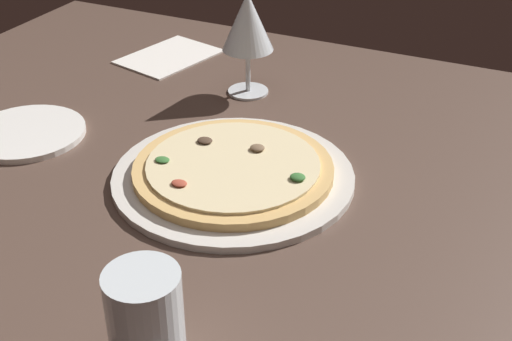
{
  "coord_description": "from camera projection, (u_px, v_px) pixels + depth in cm",
  "views": [
    {
      "loc": [
        -28.42,
        67.13,
        53.14
      ],
      "look_at": [
        3.84,
        -1.09,
        7.0
      ],
      "focal_mm": 48.59,
      "sensor_mm": 36.0,
      "label": 1
    }
  ],
  "objects": [
    {
      "name": "water_glass",
      "position": [
        144.0,
        327.0,
        0.62
      ],
      "size": [
        6.96,
        6.96,
        10.72
      ],
      "color": "silver",
      "rests_on": "dining_table"
    },
    {
      "name": "dining_table",
      "position": [
        279.0,
        214.0,
        0.89
      ],
      "size": [
        150.0,
        110.0,
        4.0
      ],
      "primitive_type": "cube",
      "color": "brown",
      "rests_on": "ground"
    },
    {
      "name": "pizza_main",
      "position": [
        233.0,
        172.0,
        0.92
      ],
      "size": [
        32.18,
        32.18,
        3.22
      ],
      "color": "silver",
      "rests_on": "dining_table"
    },
    {
      "name": "wine_glass_near",
      "position": [
        248.0,
        24.0,
        1.09
      ],
      "size": [
        8.3,
        8.3,
        17.02
      ],
      "color": "silver",
      "rests_on": "dining_table"
    },
    {
      "name": "side_plate",
      "position": [
        26.0,
        133.0,
        1.02
      ],
      "size": [
        17.22,
        17.22,
        0.9
      ],
      "primitive_type": "cylinder",
      "color": "white",
      "rests_on": "dining_table"
    },
    {
      "name": "paper_menu",
      "position": [
        169.0,
        56.0,
        1.29
      ],
      "size": [
        16.21,
        19.84,
        0.3
      ],
      "primitive_type": "cube",
      "rotation": [
        0.0,
        0.0,
        -0.23
      ],
      "color": "white",
      "rests_on": "dining_table"
    }
  ]
}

